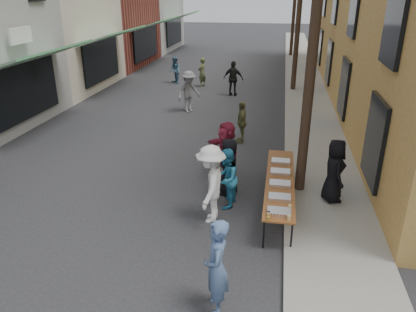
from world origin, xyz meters
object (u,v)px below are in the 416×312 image
(utility_pole_near, at_px, (316,20))
(guest_front_a, at_px, (229,167))
(guest_front_c, at_px, (226,179))
(catering_tray_sausage, at_px, (279,212))
(serving_table, at_px, (280,181))
(server, at_px, (334,171))
(utility_pole_mid, at_px, (300,2))

(utility_pole_near, bearing_deg, guest_front_a, -166.61)
(guest_front_a, distance_m, guest_front_c, 0.69)
(utility_pole_near, xyz_separation_m, catering_tray_sausage, (-0.55, -2.57, -3.71))
(catering_tray_sausage, distance_m, guest_front_c, 1.95)
(serving_table, xyz_separation_m, catering_tray_sausage, (0.00, -1.65, 0.08))
(server, bearing_deg, guest_front_a, 77.33)
(catering_tray_sausage, height_order, guest_front_a, guest_front_a)
(catering_tray_sausage, bearing_deg, guest_front_a, 122.52)
(utility_pole_mid, distance_m, catering_tray_sausage, 15.05)
(utility_pole_mid, relative_size, guest_front_c, 5.76)
(serving_table, distance_m, catering_tray_sausage, 1.65)
(serving_table, xyz_separation_m, guest_front_a, (-1.35, 0.47, 0.08))
(utility_pole_near, distance_m, guest_front_a, 4.20)
(utility_pole_near, height_order, serving_table, utility_pole_near)
(utility_pole_near, bearing_deg, catering_tray_sausage, -102.09)
(utility_pole_near, height_order, server, utility_pole_near)
(catering_tray_sausage, distance_m, server, 2.46)
(utility_pole_mid, xyz_separation_m, guest_front_c, (-1.88, -13.14, -3.72))
(serving_table, bearing_deg, catering_tray_sausage, -90.00)
(utility_pole_near, bearing_deg, server, -33.07)
(utility_pole_near, relative_size, catering_tray_sausage, 18.00)
(catering_tray_sausage, xyz_separation_m, guest_front_c, (-1.33, 1.43, -0.01))
(guest_front_a, height_order, server, server)
(utility_pole_near, height_order, utility_pole_mid, same)
(serving_table, bearing_deg, server, 17.23)
(guest_front_a, bearing_deg, utility_pole_mid, 176.89)
(utility_pole_near, distance_m, utility_pole_mid, 12.00)
(utility_pole_near, xyz_separation_m, serving_table, (-0.55, -0.92, -3.79))
(utility_pole_mid, relative_size, guest_front_a, 5.70)
(utility_pole_mid, bearing_deg, guest_front_a, -98.69)
(utility_pole_near, relative_size, server, 5.43)
(server, bearing_deg, utility_pole_mid, -7.88)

